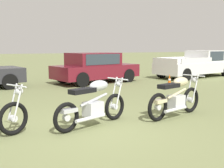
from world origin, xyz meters
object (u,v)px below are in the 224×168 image
at_px(pickup_truck_white, 198,64).
at_px(traffic_cone, 169,81).
at_px(motorcycle_cream, 176,97).
at_px(motorcycle_silver, 93,104).
at_px(car_burgundy, 95,66).

distance_m(pickup_truck_white, traffic_cone, 4.56).
xyz_separation_m(motorcycle_cream, pickup_truck_white, (6.81, 7.09, 0.26)).
height_order(motorcycle_silver, pickup_truck_white, pickup_truck_white).
height_order(motorcycle_cream, traffic_cone, motorcycle_cream).
bearing_deg(traffic_cone, pickup_truck_white, 34.19).
height_order(car_burgundy, pickup_truck_white, pickup_truck_white).
distance_m(motorcycle_cream, traffic_cone, 5.48).
height_order(motorcycle_silver, motorcycle_cream, same).
height_order(motorcycle_silver, traffic_cone, motorcycle_silver).
bearing_deg(pickup_truck_white, traffic_cone, -158.90).
relative_size(motorcycle_cream, traffic_cone, 3.61).
height_order(motorcycle_silver, car_burgundy, car_burgundy).
distance_m(motorcycle_silver, pickup_truck_white, 11.41).
xyz_separation_m(motorcycle_silver, motorcycle_cream, (2.18, -0.07, -0.00)).
distance_m(motorcycle_cream, pickup_truck_white, 9.83).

